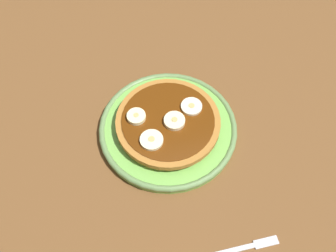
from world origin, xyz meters
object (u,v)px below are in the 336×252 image
pancake_stack (169,122)px  banana_slice_2 (152,140)px  banana_slice_1 (191,107)px  plate (168,129)px  banana_slice_3 (136,117)px  banana_slice_0 (174,121)px  fork (240,248)px

pancake_stack → banana_slice_2: (-3.58, -3.32, 1.27)cm
banana_slice_1 → plate: bearing=-161.2°
plate → banana_slice_3: (-4.78, 1.51, 2.99)cm
pancake_stack → banana_slice_2: size_ratio=4.65×
plate → banana_slice_0: (0.87, -0.67, 2.97)cm
banana_slice_0 → banana_slice_3: same height
banana_slice_1 → banana_slice_3: bearing=179.5°
pancake_stack → banana_slice_0: bearing=-52.3°
pancake_stack → fork: (5.02, -21.24, -2.28)cm
banana_slice_2 → banana_slice_3: banana_slice_3 is taller
plate → banana_slice_3: 5.84cm
pancake_stack → banana_slice_1: bearing=18.0°
plate → banana_slice_0: bearing=-37.7°
plate → banana_slice_0: 3.17cm
pancake_stack → banana_slice_3: 5.38cm
plate → fork: 21.76cm
banana_slice_1 → pancake_stack: bearing=-162.0°
pancake_stack → banana_slice_3: banana_slice_3 is taller
banana_slice_2 → fork: size_ratio=0.28×
plate → banana_slice_1: size_ratio=6.59×
banana_slice_0 → plate: bearing=142.3°
pancake_stack → banana_slice_3: bearing=164.8°
pancake_stack → banana_slice_0: banana_slice_0 is taller
fork → banana_slice_0: bearing=102.1°
plate → banana_slice_0: banana_slice_0 is taller
pancake_stack → banana_slice_2: 5.05cm
banana_slice_2 → banana_slice_3: size_ratio=1.20×
banana_slice_0 → fork: 21.21cm
banana_slice_3 → banana_slice_0: bearing=-21.1°
pancake_stack → banana_slice_1: banana_slice_1 is taller
pancake_stack → fork: size_ratio=1.29×
banana_slice_0 → fork: banana_slice_0 is taller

